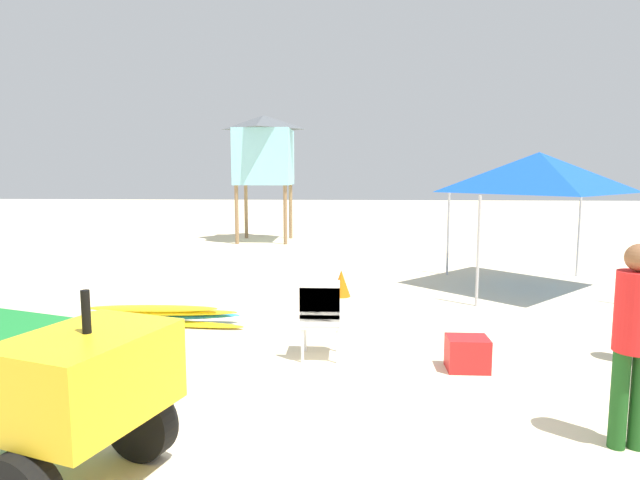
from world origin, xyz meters
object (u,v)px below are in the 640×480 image
object	(u,v)px
cooler_box	(467,354)
traffic_cone_near	(341,283)
lifeguard_near_center	(634,332)
utility_cart	(7,375)
surfboard_pile	(160,315)
stacked_plastic_chairs	(320,312)
popup_canopy	(538,172)
lifeguard_tower	(264,150)

from	to	relation	value
cooler_box	traffic_cone_near	bearing A→B (deg)	112.73
lifeguard_near_center	utility_cart	bearing A→B (deg)	-172.15
cooler_box	surfboard_pile	bearing A→B (deg)	159.32
stacked_plastic_chairs	lifeguard_near_center	distance (m)	3.35
stacked_plastic_chairs	cooler_box	world-z (taller)	stacked_plastic_chairs
utility_cart	cooler_box	distance (m)	4.65
popup_canopy	traffic_cone_near	world-z (taller)	popup_canopy
surfboard_pile	popup_canopy	distance (m)	7.39
traffic_cone_near	lifeguard_tower	bearing A→B (deg)	108.68
surfboard_pile	lifeguard_tower	size ratio (longest dim) A/B	0.63
lifeguard_near_center	cooler_box	world-z (taller)	lifeguard_near_center
lifeguard_tower	traffic_cone_near	distance (m)	8.83
surfboard_pile	popup_canopy	size ratio (longest dim) A/B	0.89
lifeguard_near_center	lifeguard_tower	world-z (taller)	lifeguard_tower
stacked_plastic_chairs	lifeguard_tower	world-z (taller)	lifeguard_tower
utility_cart	cooler_box	bearing A→B (deg)	31.54
stacked_plastic_chairs	lifeguard_tower	size ratio (longest dim) A/B	0.25
utility_cart	stacked_plastic_chairs	xyz separation A→B (m)	(2.20, 2.66, -0.18)
stacked_plastic_chairs	popup_canopy	distance (m)	6.06
stacked_plastic_chairs	surfboard_pile	world-z (taller)	stacked_plastic_chairs
stacked_plastic_chairs	popup_canopy	bearing A→B (deg)	47.02
traffic_cone_near	utility_cart	bearing A→B (deg)	-111.56
cooler_box	utility_cart	bearing A→B (deg)	-148.46
utility_cart	lifeguard_near_center	world-z (taller)	lifeguard_near_center
popup_canopy	traffic_cone_near	xyz separation A→B (m)	(-3.77, -0.85, -2.04)
utility_cart	lifeguard_near_center	xyz separation A→B (m)	(4.87, 0.67, 0.21)
utility_cart	lifeguard_tower	bearing A→B (deg)	91.19
utility_cart	surfboard_pile	distance (m)	4.06
traffic_cone_near	stacked_plastic_chairs	bearing A→B (deg)	-93.35
utility_cart	lifeguard_near_center	bearing A→B (deg)	7.85
lifeguard_near_center	popup_canopy	bearing A→B (deg)	78.30
lifeguard_tower	lifeguard_near_center	bearing A→B (deg)	-68.85
stacked_plastic_chairs	lifeguard_near_center	bearing A→B (deg)	-36.58
stacked_plastic_chairs	lifeguard_near_center	size ratio (longest dim) A/B	0.59
surfboard_pile	popup_canopy	world-z (taller)	popup_canopy
lifeguard_near_center	stacked_plastic_chairs	bearing A→B (deg)	143.42
surfboard_pile	lifeguard_tower	distance (m)	10.41
surfboard_pile	traffic_cone_near	world-z (taller)	traffic_cone_near
lifeguard_tower	traffic_cone_near	world-z (taller)	lifeguard_tower
utility_cart	lifeguard_near_center	size ratio (longest dim) A/B	1.62
stacked_plastic_chairs	lifeguard_near_center	world-z (taller)	lifeguard_near_center
lifeguard_near_center	traffic_cone_near	xyz separation A→B (m)	(-2.48, 5.39, -0.75)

